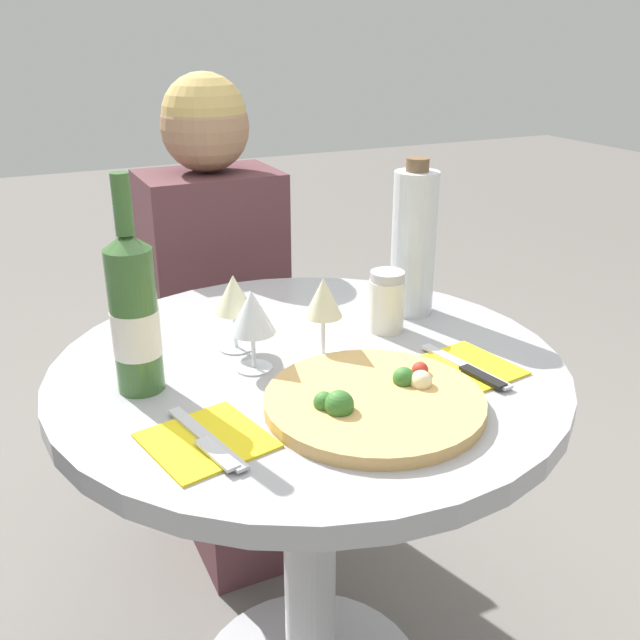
# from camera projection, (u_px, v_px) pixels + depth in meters

# --- Properties ---
(dining_table) EXTENTS (0.85, 0.85, 0.75)m
(dining_table) POSITION_uv_depth(u_px,v_px,m) (309.00, 453.00, 1.26)
(dining_table) COLOR #B2B2B7
(dining_table) RESTS_ON ground_plane
(chair_behind_diner) EXTENTS (0.40, 0.40, 0.84)m
(chair_behind_diner) POSITION_uv_depth(u_px,v_px,m) (213.00, 364.00, 1.95)
(chair_behind_diner) COLOR #ADADB2
(chair_behind_diner) RESTS_ON ground_plane
(seated_diner) EXTENTS (0.33, 0.47, 1.17)m
(seated_diner) POSITION_uv_depth(u_px,v_px,m) (226.00, 336.00, 1.78)
(seated_diner) COLOR #512D33
(seated_diner) RESTS_ON ground_plane
(pizza_large) EXTENTS (0.32, 0.32, 0.05)m
(pizza_large) POSITION_uv_depth(u_px,v_px,m) (374.00, 401.00, 1.04)
(pizza_large) COLOR tan
(pizza_large) RESTS_ON dining_table
(wine_bottle) EXTENTS (0.07, 0.07, 0.33)m
(wine_bottle) POSITION_uv_depth(u_px,v_px,m) (134.00, 314.00, 1.05)
(wine_bottle) COLOR #38602D
(wine_bottle) RESTS_ON dining_table
(tall_carafe) EXTENTS (0.08, 0.08, 0.30)m
(tall_carafe) POSITION_uv_depth(u_px,v_px,m) (414.00, 242.00, 1.34)
(tall_carafe) COLOR silver
(tall_carafe) RESTS_ON dining_table
(sugar_shaker) EXTENTS (0.07, 0.07, 0.11)m
(sugar_shaker) POSITION_uv_depth(u_px,v_px,m) (386.00, 302.00, 1.29)
(sugar_shaker) COLOR silver
(sugar_shaker) RESTS_ON dining_table
(wine_glass_back_left) EXTENTS (0.07, 0.07, 0.13)m
(wine_glass_back_left) POSITION_uv_depth(u_px,v_px,m) (234.00, 296.00, 1.20)
(wine_glass_back_left) COLOR silver
(wine_glass_back_left) RESTS_ON dining_table
(wine_glass_front_left) EXTENTS (0.07, 0.07, 0.14)m
(wine_glass_front_left) POSITION_uv_depth(u_px,v_px,m) (252.00, 314.00, 1.13)
(wine_glass_front_left) COLOR silver
(wine_glass_front_left) RESTS_ON dining_table
(wine_glass_front_right) EXTENTS (0.06, 0.06, 0.14)m
(wine_glass_front_right) POSITION_uv_depth(u_px,v_px,m) (323.00, 300.00, 1.17)
(wine_glass_front_right) COLOR silver
(wine_glass_front_right) RESTS_ON dining_table
(place_setting_left) EXTENTS (0.18, 0.19, 0.01)m
(place_setting_left) POSITION_uv_depth(u_px,v_px,m) (207.00, 441.00, 0.95)
(place_setting_left) COLOR yellow
(place_setting_left) RESTS_ON dining_table
(place_setting_right) EXTENTS (0.17, 0.19, 0.01)m
(place_setting_right) POSITION_uv_depth(u_px,v_px,m) (466.00, 368.00, 1.16)
(place_setting_right) COLOR yellow
(place_setting_right) RESTS_ON dining_table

